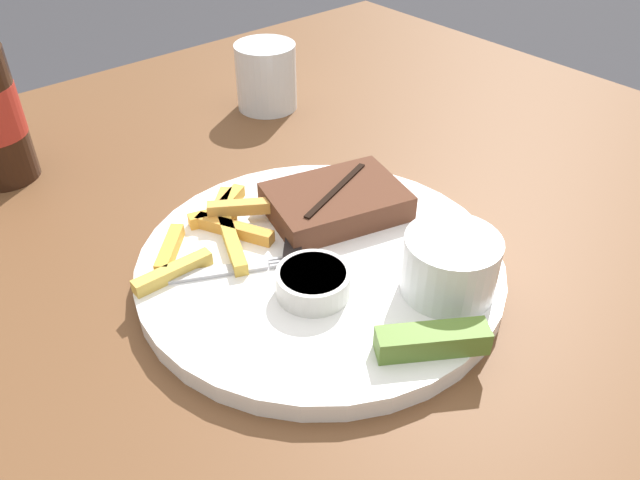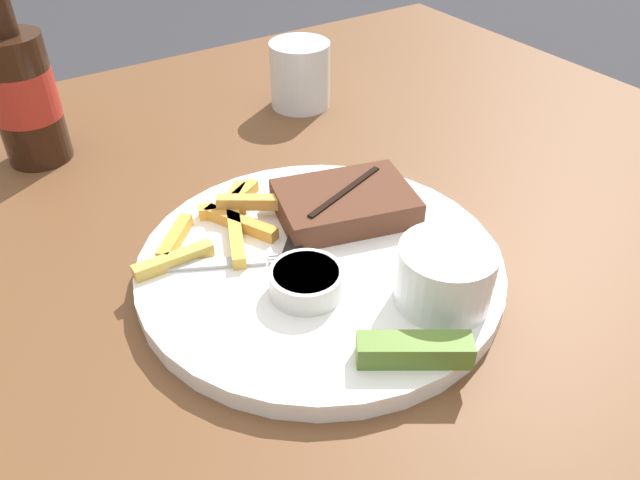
# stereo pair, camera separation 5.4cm
# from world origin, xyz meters

# --- Properties ---
(dining_table) EXTENTS (1.22, 1.15, 0.73)m
(dining_table) POSITION_xyz_m (0.00, 0.00, 0.66)
(dining_table) COLOR brown
(dining_table) RESTS_ON ground_plane
(dinner_plate) EXTENTS (0.33, 0.33, 0.02)m
(dinner_plate) POSITION_xyz_m (0.00, 0.00, 0.74)
(dinner_plate) COLOR white
(dinner_plate) RESTS_ON dining_table
(steak_portion) EXTENTS (0.15, 0.12, 0.03)m
(steak_portion) POSITION_xyz_m (0.06, 0.04, 0.76)
(steak_portion) COLOR #512D1E
(steak_portion) RESTS_ON dinner_plate
(fries_pile) EXTENTS (0.17, 0.12, 0.02)m
(fries_pile) POSITION_xyz_m (-0.05, 0.09, 0.76)
(fries_pile) COLOR gold
(fries_pile) RESTS_ON dinner_plate
(coleslaw_cup) EXTENTS (0.08, 0.08, 0.05)m
(coleslaw_cup) POSITION_xyz_m (0.05, -0.10, 0.78)
(coleslaw_cup) COLOR white
(coleslaw_cup) RESTS_ON dinner_plate
(dipping_sauce_cup) EXTENTS (0.06, 0.06, 0.02)m
(dipping_sauce_cup) POSITION_xyz_m (-0.03, -0.03, 0.76)
(dipping_sauce_cup) COLOR silver
(dipping_sauce_cup) RESTS_ON dinner_plate
(pickle_spear) EXTENTS (0.08, 0.06, 0.02)m
(pickle_spear) POSITION_xyz_m (-0.01, -0.14, 0.76)
(pickle_spear) COLOR #567A2D
(pickle_spear) RESTS_ON dinner_plate
(fork_utensil) EXTENTS (0.12, 0.07, 0.00)m
(fork_utensil) POSITION_xyz_m (-0.08, 0.04, 0.75)
(fork_utensil) COLOR #B7B7BC
(fork_utensil) RESTS_ON dinner_plate
(knife_utensil) EXTENTS (0.12, 0.13, 0.01)m
(knife_utensil) POSITION_xyz_m (0.01, 0.05, 0.75)
(knife_utensil) COLOR #B7B7BC
(knife_utensil) RESTS_ON dinner_plate
(drinking_glass) EXTENTS (0.08, 0.08, 0.09)m
(drinking_glass) POSITION_xyz_m (0.17, 0.31, 0.78)
(drinking_glass) COLOR silver
(drinking_glass) RESTS_ON dining_table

